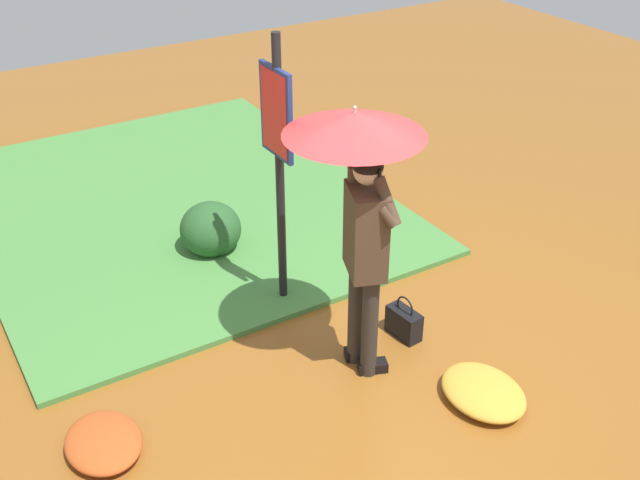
# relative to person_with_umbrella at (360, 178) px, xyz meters

# --- Properties ---
(ground_plane) EXTENTS (18.00, 18.00, 0.00)m
(ground_plane) POSITION_rel_person_with_umbrella_xyz_m (-0.36, -0.02, -1.55)
(ground_plane) COLOR brown
(grass_verge) EXTENTS (4.80, 4.00, 0.05)m
(grass_verge) POSITION_rel_person_with_umbrella_xyz_m (3.11, 0.21, -1.53)
(grass_verge) COLOR #47843D
(grass_verge) RESTS_ON ground_plane
(person_with_umbrella) EXTENTS (0.96, 0.96, 2.04)m
(person_with_umbrella) POSITION_rel_person_with_umbrella_xyz_m (0.00, 0.00, 0.00)
(person_with_umbrella) COLOR #2D2823
(person_with_umbrella) RESTS_ON ground_plane
(info_sign_post) EXTENTS (0.44, 0.07, 2.30)m
(info_sign_post) POSITION_rel_person_with_umbrella_xyz_m (1.00, 0.07, -0.11)
(info_sign_post) COLOR black
(info_sign_post) RESTS_ON ground_plane
(handbag) EXTENTS (0.31, 0.17, 0.37)m
(handbag) POSITION_rel_person_with_umbrella_xyz_m (0.05, -0.51, -1.42)
(handbag) COLOR black
(handbag) RESTS_ON ground_plane
(shrub_cluster) EXTENTS (0.63, 0.57, 0.51)m
(shrub_cluster) POSITION_rel_person_with_umbrella_xyz_m (2.05, 0.25, -1.31)
(shrub_cluster) COLOR #285628
(shrub_cluster) RESTS_ON ground_plane
(leaf_pile_near_person) EXTENTS (0.67, 0.54, 0.15)m
(leaf_pile_near_person) POSITION_rel_person_with_umbrella_xyz_m (-0.85, -0.54, -1.48)
(leaf_pile_near_person) COLOR gold
(leaf_pile_near_person) RESTS_ON ground_plane
(leaf_pile_by_bench) EXTENTS (0.62, 0.49, 0.14)m
(leaf_pile_by_bench) POSITION_rel_person_with_umbrella_xyz_m (0.10, 1.92, -1.48)
(leaf_pile_by_bench) COLOR #B74C1E
(leaf_pile_by_bench) RESTS_ON ground_plane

